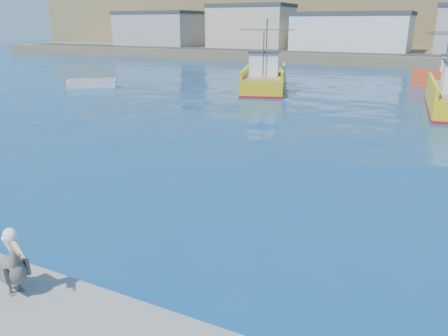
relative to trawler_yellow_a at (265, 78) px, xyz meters
name	(u,v)px	position (x,y,z in m)	size (l,w,h in m)	color
ground	(216,259)	(10.48, -29.87, -1.03)	(260.00, 260.00, 0.00)	navy
dock_bollards	(162,317)	(11.08, -33.27, -0.38)	(36.20, 0.20, 0.30)	#4C4C4C
far_shore	(434,9)	(10.48, 79.33, 7.95)	(200.00, 81.00, 24.00)	brown
trawler_yellow_a	(265,78)	(0.00, 0.00, 0.00)	(7.00, 11.74, 6.49)	gold
skiff_left	(92,84)	(-15.63, -6.37, -0.71)	(4.60, 4.05, 0.99)	silver
pelican	(12,265)	(7.68, -33.85, 0.15)	(1.29, 0.72, 1.60)	#595451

